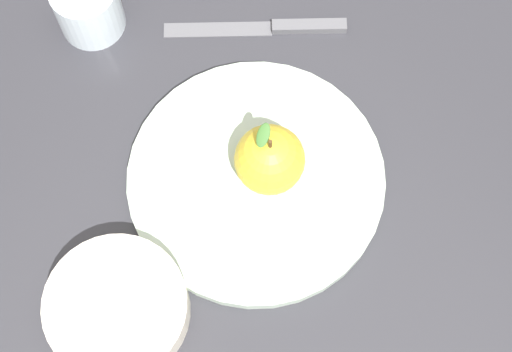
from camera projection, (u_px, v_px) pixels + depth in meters
The scene contains 6 objects.
ground_plane at pixel (266, 148), 0.83m from camera, with size 2.40×2.40×0.00m, color #2D2D33.
dinner_plate at pixel (256, 179), 0.80m from camera, with size 0.27×0.27×0.02m.
apple at pixel (270, 159), 0.77m from camera, with size 0.07×0.07×0.09m.
side_bowl at pixel (117, 307), 0.75m from camera, with size 0.14×0.14×0.04m.
cup at pixel (87, 5), 0.84m from camera, with size 0.07×0.07×0.07m.
knife at pixel (272, 27), 0.87m from camera, with size 0.14×0.17×0.01m.
Camera 1 is at (-0.22, 0.21, 0.77)m, focal length 54.87 mm.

